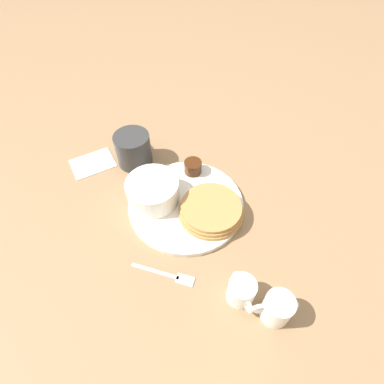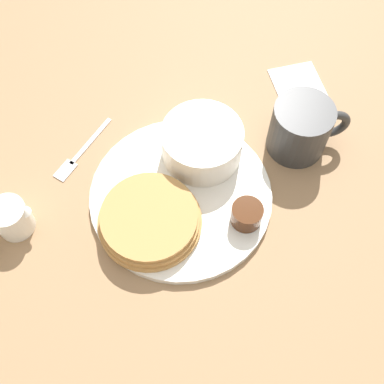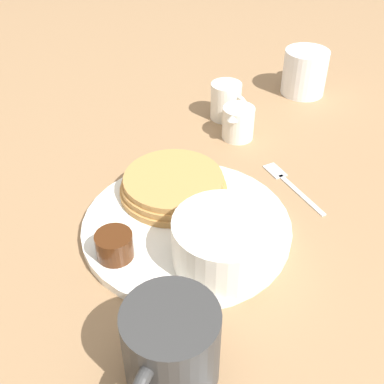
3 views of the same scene
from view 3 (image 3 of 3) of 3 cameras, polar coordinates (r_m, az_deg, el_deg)
The scene contains 11 objects.
ground_plane at distance 0.62m, azimuth -0.63°, elevation -4.44°, with size 4.00×4.00×0.00m, color #93704C.
plate at distance 0.61m, azimuth -0.64°, elevation -4.03°, with size 0.26×0.26×0.01m.
pancake_stack at distance 0.65m, azimuth -2.21°, elevation 0.83°, with size 0.15×0.15×0.03m.
bowl at distance 0.54m, azimuth 3.84°, elevation -5.68°, with size 0.12×0.12×0.06m.
syrup_cup at distance 0.56m, azimuth -9.17°, elevation -6.27°, with size 0.04×0.04×0.03m.
butter_ramekin at distance 0.53m, azimuth 3.89°, elevation -8.60°, with size 0.05×0.05×0.05m.
coffee_mug at distance 0.45m, azimuth -2.61°, elevation -17.90°, with size 0.09×0.12×0.09m.
creamer_pitcher_near at distance 0.78m, azimuth 5.51°, elevation 8.22°, with size 0.05×0.07×0.05m.
creamer_pitcher_far at distance 0.84m, azimuth 4.07°, elevation 10.74°, with size 0.07×0.05×0.07m.
fork at distance 0.70m, azimuth 11.25°, elevation 1.21°, with size 0.09×0.11×0.00m.
second_mug at distance 0.94m, azimuth 13.21°, elevation 13.73°, with size 0.08×0.11×0.08m.
Camera 3 is at (0.09, -0.44, 0.42)m, focal length 45.00 mm.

